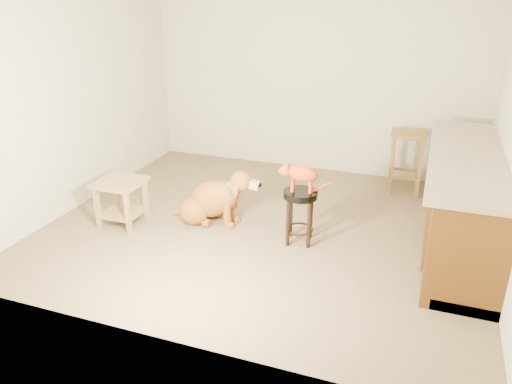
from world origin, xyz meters
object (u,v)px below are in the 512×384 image
at_px(wood_stool, 406,161).
at_px(golden_retriever, 213,200).
at_px(tabby_kitten, 300,174).
at_px(padded_stool, 300,206).
at_px(side_table, 121,195).

bearing_deg(wood_stool, golden_retriever, -139.46).
xyz_separation_m(wood_stool, tabby_kitten, (-0.89, -1.75, 0.33)).
xyz_separation_m(padded_stool, tabby_kitten, (-0.01, -0.00, 0.34)).
bearing_deg(tabby_kitten, golden_retriever, 163.65).
bearing_deg(side_table, golden_retriever, 22.45).
xyz_separation_m(padded_stool, golden_retriever, (-1.01, 0.13, -0.14)).
distance_m(padded_stool, side_table, 1.93).
distance_m(golden_retriever, tabby_kitten, 1.12).
height_order(padded_stool, wood_stool, wood_stool).
height_order(padded_stool, golden_retriever, golden_retriever).
bearing_deg(golden_retriever, padded_stool, -6.38).
height_order(padded_stool, tabby_kitten, tabby_kitten).
xyz_separation_m(padded_stool, side_table, (-1.92, -0.24, -0.07)).
bearing_deg(side_table, padded_stool, 7.22).
bearing_deg(wood_stool, side_table, -144.53).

